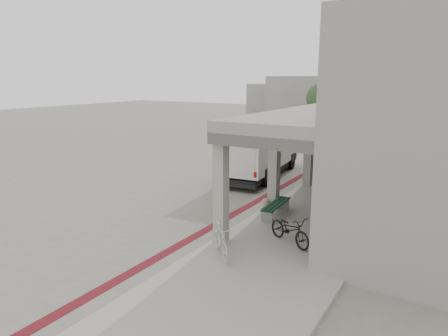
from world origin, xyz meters
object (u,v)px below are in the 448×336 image
Objects in this scene: fedex_truck at (261,146)px; utility_cabinet at (354,188)px; bicycle_black at (290,229)px; bench at (276,207)px; bicycle_cream at (221,240)px.

fedex_truck is 6.76× the size of utility_cabinet.
fedex_truck is 4.17× the size of bicycle_black.
bench is at bearing -126.75° from utility_cabinet.
fedex_truck is at bearing 59.22° from bicycle_black.
bicycle_black reaches higher than bench.
utility_cabinet is (2.05, 3.52, 0.21)m from bench.
utility_cabinet is (5.59, -2.32, -0.98)m from fedex_truck.
bench is at bearing 60.94° from bicycle_black.
bicycle_cream reaches higher than bench.
bicycle_cream is (0.08, -4.11, 0.14)m from bench.
fedex_truck is 6.93m from bench.
fedex_truck is at bearing 118.20° from bench.
bicycle_black is at bearing -102.37° from utility_cabinet.
bench is (3.55, -5.84, -1.19)m from fedex_truck.
fedex_truck is at bearing 64.30° from bicycle_cream.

